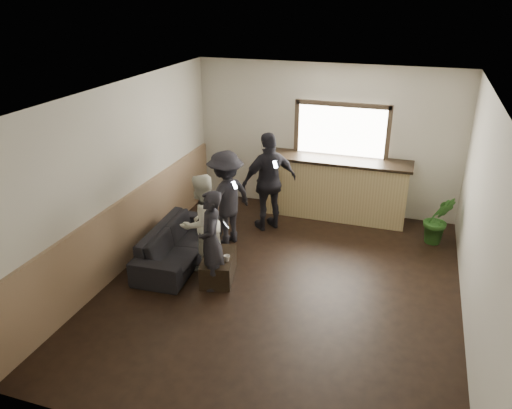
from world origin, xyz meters
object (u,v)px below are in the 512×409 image
(person_c, at_px, (226,198))
(person_d, at_px, (269,182))
(coffee_table, at_px, (219,267))
(potted_plant, at_px, (439,219))
(cup_b, at_px, (227,258))
(bar_counter, at_px, (336,184))
(person_b, at_px, (201,222))
(cup_a, at_px, (211,248))
(person_a, at_px, (211,241))
(sofa, at_px, (179,243))

(person_c, bearing_deg, person_d, 172.30)
(coffee_table, relative_size, potted_plant, 0.92)
(cup_b, distance_m, person_d, 2.02)
(bar_counter, xyz_separation_m, person_d, (-1.04, -0.89, 0.25))
(person_b, bearing_deg, cup_b, 85.85)
(cup_a, xyz_separation_m, person_a, (0.16, -0.36, 0.34))
(sofa, xyz_separation_m, person_b, (0.45, -0.08, 0.47))
(cup_a, height_order, person_a, person_a)
(bar_counter, distance_m, cup_a, 3.02)
(sofa, xyz_separation_m, cup_b, (0.97, -0.38, 0.11))
(bar_counter, distance_m, sofa, 3.23)
(bar_counter, relative_size, person_b, 1.77)
(person_c, bearing_deg, person_a, 38.65)
(person_b, distance_m, person_d, 1.75)
(person_c, bearing_deg, coffee_table, 41.13)
(person_a, bearing_deg, coffee_table, 156.82)
(potted_plant, distance_m, person_d, 2.94)
(coffee_table, relative_size, person_a, 0.54)
(cup_a, relative_size, person_d, 0.08)
(person_a, bearing_deg, sofa, -148.86)
(cup_a, bearing_deg, potted_plant, 32.62)
(sofa, height_order, person_a, person_a)
(person_a, height_order, person_b, person_b)
(potted_plant, height_order, person_c, person_c)
(cup_b, relative_size, person_b, 0.06)
(coffee_table, bearing_deg, person_c, 105.06)
(bar_counter, height_order, potted_plant, bar_counter)
(sofa, distance_m, potted_plant, 4.35)
(person_b, bearing_deg, person_d, -173.10)
(cup_b, xyz_separation_m, person_a, (-0.17, -0.17, 0.35))
(bar_counter, height_order, sofa, bar_counter)
(coffee_table, bearing_deg, person_d, 83.28)
(potted_plant, xyz_separation_m, person_d, (-2.89, -0.32, 0.45))
(person_a, height_order, person_c, person_c)
(cup_a, distance_m, cup_b, 0.38)
(sofa, distance_m, person_b, 0.66)
(potted_plant, bearing_deg, person_a, -141.75)
(sofa, relative_size, person_c, 1.21)
(coffee_table, height_order, person_d, person_d)
(bar_counter, distance_m, cup_b, 3.05)
(bar_counter, height_order, cup_b, bar_counter)
(bar_counter, xyz_separation_m, cup_b, (-1.09, -2.84, -0.24))
(person_b, bearing_deg, potted_plant, 145.64)
(cup_a, xyz_separation_m, person_c, (-0.14, 1.00, 0.40))
(coffee_table, xyz_separation_m, person_d, (0.22, 1.87, 0.71))
(cup_a, bearing_deg, person_d, 78.04)
(potted_plant, bearing_deg, sofa, -154.13)
(person_c, bearing_deg, bar_counter, 162.95)
(sofa, bearing_deg, coffee_table, -113.46)
(person_c, bearing_deg, person_b, 22.59)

